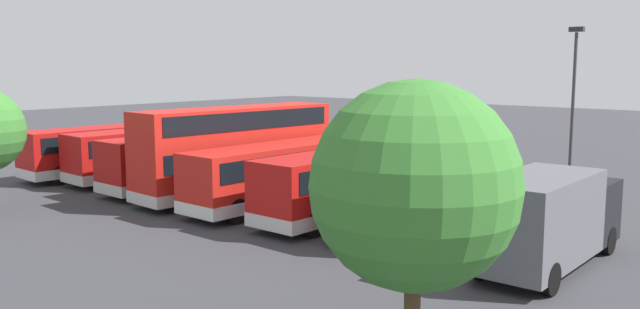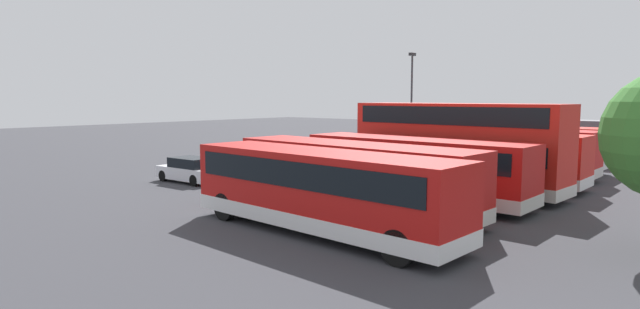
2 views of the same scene
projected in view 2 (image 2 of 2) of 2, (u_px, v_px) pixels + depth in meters
name	position (u px, v px, depth m)	size (l,w,h in m)	color
ground_plane	(314.00, 174.00, 32.86)	(140.00, 140.00, 0.00)	#38383D
bus_single_deck_near_end	(520.00, 145.00, 35.20)	(2.80, 10.38, 2.95)	red
bus_single_deck_second	(505.00, 150.00, 32.18)	(2.69, 10.54, 2.95)	#B71411
bus_single_deck_third	(485.00, 155.00, 29.00)	(2.72, 10.71, 2.95)	red
bus_double_decker_fourth	(456.00, 145.00, 26.51)	(3.29, 11.24, 4.55)	red
bus_single_deck_fifth	(414.00, 167.00, 24.15)	(2.83, 11.11, 2.95)	#B71411
bus_single_deck_sixth	(352.00, 175.00, 21.57)	(3.17, 11.57, 2.95)	#B71411
bus_single_deck_seventh	(320.00, 189.00, 18.37)	(3.07, 11.23, 2.95)	#B71411
box_truck_blue	(578.00, 140.00, 38.19)	(2.60, 7.52, 3.20)	#595960
car_hatchback_silver	(190.00, 170.00, 29.79)	(2.00, 4.10, 1.43)	silver
lamp_post_tall	(412.00, 96.00, 42.92)	(0.70, 0.30, 8.51)	#38383D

